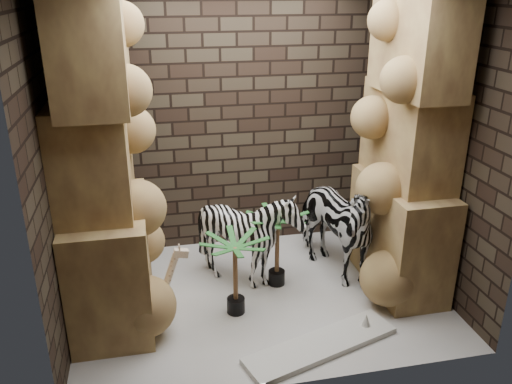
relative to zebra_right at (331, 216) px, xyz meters
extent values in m
plane|color=silver|center=(-0.78, -0.28, -0.67)|extent=(3.50, 3.50, 0.00)
plane|color=black|center=(-0.78, 0.97, 0.83)|extent=(3.50, 0.00, 3.50)
plane|color=black|center=(-0.78, -1.53, 0.83)|extent=(3.50, 0.00, 3.50)
plane|color=black|center=(-2.53, -0.28, 0.83)|extent=(0.00, 3.00, 3.00)
plane|color=black|center=(0.97, -0.28, 0.83)|extent=(0.00, 3.00, 3.00)
imported|color=white|center=(0.00, 0.00, 0.00)|extent=(0.94, 1.27, 1.35)
imported|color=white|center=(-0.86, -0.01, -0.19)|extent=(0.98, 1.16, 0.97)
cube|color=silver|center=(-0.46, -1.16, -0.65)|extent=(1.44, 0.76, 0.05)
camera|label=1|loc=(-1.75, -4.61, 2.23)|focal=36.60mm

